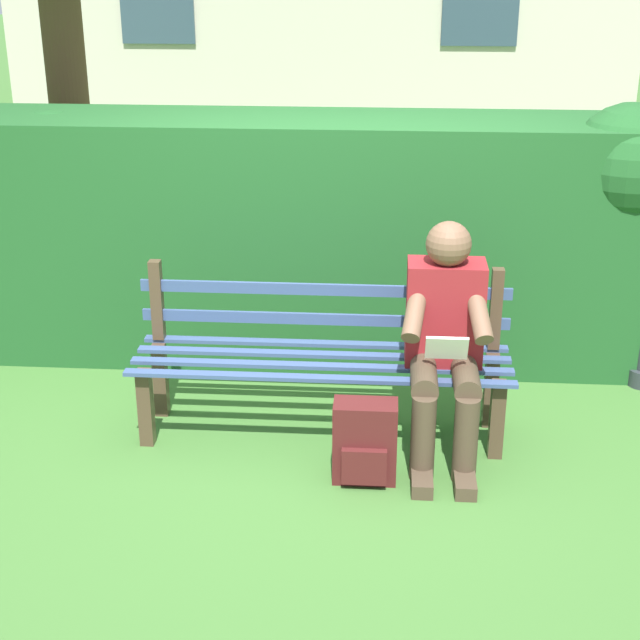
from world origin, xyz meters
TOP-DOWN VIEW (x-y plane):
  - ground at (0.00, 0.00)m, footprint 60.00×60.00m
  - park_bench at (0.00, -0.06)m, footprint 1.92×0.49m
  - person_seated at (-0.61, 0.10)m, footprint 0.44×0.73m
  - hedge_backdrop at (0.14, -1.09)m, footprint 6.11×0.84m
  - backpack at (-0.24, 0.42)m, footprint 0.30×0.24m

SIDE VIEW (x-z plane):
  - ground at x=0.00m, z-range 0.00..0.00m
  - backpack at x=-0.24m, z-range 0.00..0.40m
  - park_bench at x=0.00m, z-range -0.01..0.85m
  - person_seated at x=-0.61m, z-range 0.03..1.19m
  - hedge_backdrop at x=0.14m, z-range -0.03..1.55m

